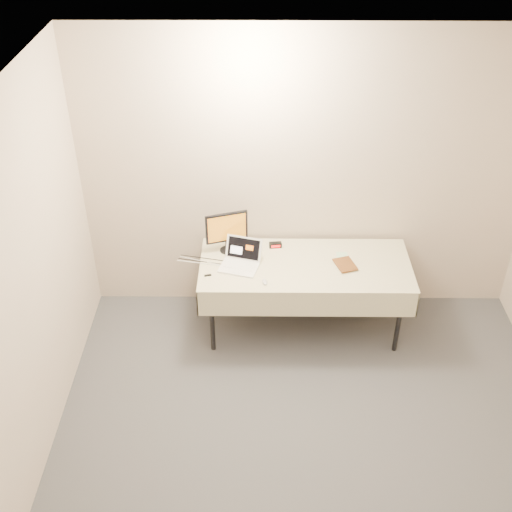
{
  "coord_description": "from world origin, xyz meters",
  "views": [
    {
      "loc": [
        -0.4,
        -2.53,
        4.04
      ],
      "look_at": [
        -0.44,
        1.99,
        0.86
      ],
      "focal_mm": 45.0,
      "sensor_mm": 36.0,
      "label": 1
    }
  ],
  "objects_px": {
    "table": "(305,270)",
    "book": "(338,257)",
    "laptop": "(241,260)",
    "monitor": "(227,229)"
  },
  "relations": [
    {
      "from": "laptop",
      "to": "book",
      "type": "bearing_deg",
      "value": 13.3
    },
    {
      "from": "table",
      "to": "book",
      "type": "height_order",
      "value": "book"
    },
    {
      "from": "laptop",
      "to": "monitor",
      "type": "xyz_separation_m",
      "value": [
        -0.13,
        0.21,
        0.18
      ]
    },
    {
      "from": "monitor",
      "to": "book",
      "type": "bearing_deg",
      "value": -32.27
    },
    {
      "from": "table",
      "to": "book",
      "type": "relative_size",
      "value": 8.69
    },
    {
      "from": "table",
      "to": "laptop",
      "type": "bearing_deg",
      "value": -179.02
    },
    {
      "from": "table",
      "to": "laptop",
      "type": "distance_m",
      "value": 0.58
    },
    {
      "from": "table",
      "to": "monitor",
      "type": "height_order",
      "value": "monitor"
    },
    {
      "from": "table",
      "to": "book",
      "type": "bearing_deg",
      "value": -9.69
    },
    {
      "from": "book",
      "to": "monitor",
      "type": "bearing_deg",
      "value": 147.87
    }
  ]
}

